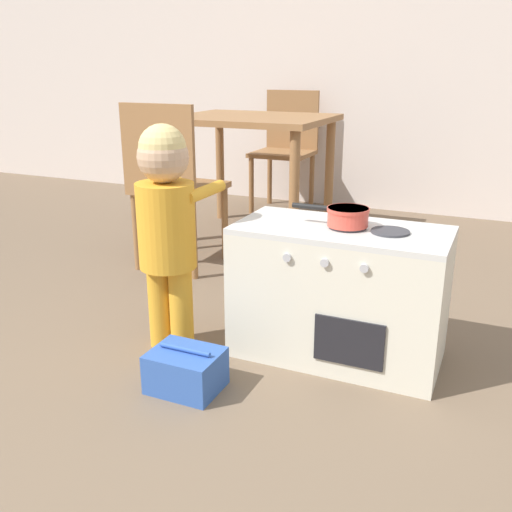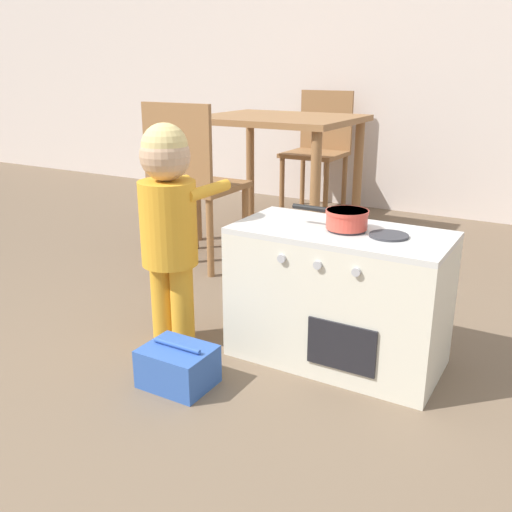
{
  "view_description": "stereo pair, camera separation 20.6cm",
  "coord_description": "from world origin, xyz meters",
  "px_view_note": "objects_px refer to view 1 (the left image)",
  "views": [
    {
      "loc": [
        0.83,
        -0.9,
        1.02
      ],
      "look_at": [
        0.04,
        0.89,
        0.37
      ],
      "focal_mm": 40.0,
      "sensor_mm": 36.0,
      "label": 1
    },
    {
      "loc": [
        1.02,
        -0.8,
        1.02
      ],
      "look_at": [
        0.04,
        0.89,
        0.37
      ],
      "focal_mm": 40.0,
      "sensor_mm": 36.0,
      "label": 2
    }
  ],
  "objects_px": {
    "toy_pot": "(347,215)",
    "play_kitchen": "(339,293)",
    "dining_table": "(252,136)",
    "dining_chair_far": "(286,147)",
    "dining_chair_near": "(173,182)",
    "toy_basket": "(186,370)",
    "child_figure": "(166,215)"
  },
  "relations": [
    {
      "from": "play_kitchen",
      "to": "toy_pot",
      "type": "height_order",
      "value": "toy_pot"
    },
    {
      "from": "toy_basket",
      "to": "dining_table",
      "type": "bearing_deg",
      "value": 107.4
    },
    {
      "from": "toy_pot",
      "to": "play_kitchen",
      "type": "bearing_deg",
      "value": -178.09
    },
    {
      "from": "dining_table",
      "to": "play_kitchen",
      "type": "bearing_deg",
      "value": -54.38
    },
    {
      "from": "dining_chair_near",
      "to": "toy_pot",
      "type": "bearing_deg",
      "value": -28.66
    },
    {
      "from": "play_kitchen",
      "to": "dining_chair_near",
      "type": "height_order",
      "value": "dining_chair_near"
    },
    {
      "from": "dining_chair_far",
      "to": "child_figure",
      "type": "bearing_deg",
      "value": 100.53
    },
    {
      "from": "toy_pot",
      "to": "dining_table",
      "type": "xyz_separation_m",
      "value": [
        -0.94,
        1.3,
        0.09
      ]
    },
    {
      "from": "play_kitchen",
      "to": "toy_basket",
      "type": "height_order",
      "value": "play_kitchen"
    },
    {
      "from": "play_kitchen",
      "to": "toy_pot",
      "type": "relative_size",
      "value": 2.69
    },
    {
      "from": "child_figure",
      "to": "dining_table",
      "type": "bearing_deg",
      "value": 102.87
    },
    {
      "from": "play_kitchen",
      "to": "dining_chair_near",
      "type": "bearing_deg",
      "value": 151.0
    },
    {
      "from": "dining_table",
      "to": "dining_chair_near",
      "type": "height_order",
      "value": "dining_chair_near"
    },
    {
      "from": "toy_basket",
      "to": "play_kitchen",
      "type": "bearing_deg",
      "value": 48.44
    },
    {
      "from": "toy_basket",
      "to": "dining_chair_near",
      "type": "height_order",
      "value": "dining_chair_near"
    },
    {
      "from": "toy_pot",
      "to": "dining_chair_far",
      "type": "height_order",
      "value": "dining_chair_far"
    },
    {
      "from": "dining_table",
      "to": "dining_chair_far",
      "type": "distance_m",
      "value": 0.79
    },
    {
      "from": "toy_pot",
      "to": "child_figure",
      "type": "xyz_separation_m",
      "value": [
        -0.6,
        -0.2,
        -0.02
      ]
    },
    {
      "from": "toy_basket",
      "to": "dining_chair_near",
      "type": "distance_m",
      "value": 1.28
    },
    {
      "from": "child_figure",
      "to": "toy_basket",
      "type": "bearing_deg",
      "value": -49.96
    },
    {
      "from": "toy_pot",
      "to": "dining_table",
      "type": "height_order",
      "value": "dining_table"
    },
    {
      "from": "dining_chair_near",
      "to": "play_kitchen",
      "type": "bearing_deg",
      "value": -29.0
    },
    {
      "from": "play_kitchen",
      "to": "child_figure",
      "type": "relative_size",
      "value": 0.88
    },
    {
      "from": "play_kitchen",
      "to": "dining_table",
      "type": "bearing_deg",
      "value": 125.62
    },
    {
      "from": "dining_table",
      "to": "toy_pot",
      "type": "bearing_deg",
      "value": -53.95
    },
    {
      "from": "child_figure",
      "to": "toy_basket",
      "type": "relative_size",
      "value": 3.66
    },
    {
      "from": "play_kitchen",
      "to": "dining_chair_near",
      "type": "xyz_separation_m",
      "value": [
        -1.05,
        0.58,
        0.22
      ]
    },
    {
      "from": "toy_basket",
      "to": "dining_chair_near",
      "type": "relative_size",
      "value": 0.27
    },
    {
      "from": "toy_basket",
      "to": "dining_table",
      "type": "distance_m",
      "value": 1.9
    },
    {
      "from": "dining_chair_near",
      "to": "toy_basket",
      "type": "bearing_deg",
      "value": -56.83
    },
    {
      "from": "child_figure",
      "to": "dining_chair_far",
      "type": "height_order",
      "value": "dining_chair_far"
    },
    {
      "from": "toy_pot",
      "to": "dining_table",
      "type": "distance_m",
      "value": 1.61
    }
  ]
}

